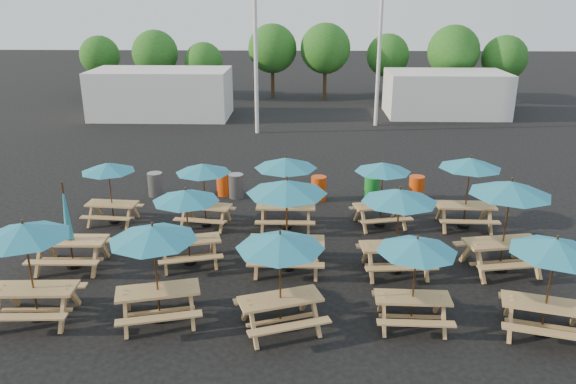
{
  "coord_description": "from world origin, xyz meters",
  "views": [
    {
      "loc": [
        0.48,
        -15.12,
        6.98
      ],
      "look_at": [
        0.0,
        1.5,
        1.1
      ],
      "focal_mm": 35.0,
      "sensor_mm": 36.0,
      "label": 1
    }
  ],
  "objects_px": {
    "picnic_unit_11": "(383,171)",
    "picnic_unit_12": "(555,253)",
    "picnic_unit_7": "(287,193)",
    "picnic_unit_14": "(470,168)",
    "picnic_unit_0": "(25,237)",
    "picnic_unit_3": "(153,239)",
    "waste_bin_5": "(416,188)",
    "picnic_unit_6": "(280,248)",
    "picnic_unit_13": "(510,194)",
    "picnic_unit_10": "(399,201)",
    "waste_bin_4": "(372,189)",
    "waste_bin_2": "(236,186)",
    "waste_bin_0": "(155,184)",
    "picnic_unit_4": "(186,200)",
    "picnic_unit_1": "(69,233)",
    "waste_bin_3": "(319,188)",
    "picnic_unit_2": "(108,171)",
    "picnic_unit_5": "(203,172)",
    "picnic_unit_9": "(417,251)",
    "picnic_unit_8": "(286,168)"
  },
  "relations": [
    {
      "from": "picnic_unit_14",
      "to": "picnic_unit_0",
      "type": "bearing_deg",
      "value": -151.48
    },
    {
      "from": "picnic_unit_1",
      "to": "picnic_unit_7",
      "type": "xyz_separation_m",
      "value": [
        5.78,
        0.05,
        1.17
      ]
    },
    {
      "from": "picnic_unit_13",
      "to": "picnic_unit_14",
      "type": "relative_size",
      "value": 1.1
    },
    {
      "from": "picnic_unit_5",
      "to": "waste_bin_3",
      "type": "relative_size",
      "value": 2.39
    },
    {
      "from": "picnic_unit_7",
      "to": "waste_bin_2",
      "type": "bearing_deg",
      "value": 110.91
    },
    {
      "from": "waste_bin_2",
      "to": "picnic_unit_10",
      "type": "bearing_deg",
      "value": -49.33
    },
    {
      "from": "picnic_unit_0",
      "to": "picnic_unit_8",
      "type": "distance_m",
      "value": 7.69
    },
    {
      "from": "picnic_unit_11",
      "to": "picnic_unit_13",
      "type": "bearing_deg",
      "value": -59.56
    },
    {
      "from": "picnic_unit_1",
      "to": "picnic_unit_7",
      "type": "relative_size",
      "value": 0.96
    },
    {
      "from": "picnic_unit_3",
      "to": "picnic_unit_7",
      "type": "height_order",
      "value": "picnic_unit_7"
    },
    {
      "from": "picnic_unit_6",
      "to": "waste_bin_5",
      "type": "distance_m",
      "value": 9.63
    },
    {
      "from": "picnic_unit_1",
      "to": "picnic_unit_10",
      "type": "xyz_separation_m",
      "value": [
        8.65,
        -0.04,
        1.01
      ]
    },
    {
      "from": "picnic_unit_5",
      "to": "waste_bin_5",
      "type": "bearing_deg",
      "value": 29.18
    },
    {
      "from": "picnic_unit_5",
      "to": "waste_bin_0",
      "type": "bearing_deg",
      "value": 139.01
    },
    {
      "from": "picnic_unit_4",
      "to": "waste_bin_3",
      "type": "xyz_separation_m",
      "value": [
        3.64,
        5.15,
        -1.41
      ]
    },
    {
      "from": "picnic_unit_1",
      "to": "picnic_unit_14",
      "type": "distance_m",
      "value": 11.74
    },
    {
      "from": "picnic_unit_11",
      "to": "waste_bin_5",
      "type": "distance_m",
      "value": 3.22
    },
    {
      "from": "picnic_unit_11",
      "to": "picnic_unit_12",
      "type": "relative_size",
      "value": 0.92
    },
    {
      "from": "picnic_unit_8",
      "to": "picnic_unit_14",
      "type": "height_order",
      "value": "picnic_unit_8"
    },
    {
      "from": "waste_bin_0",
      "to": "waste_bin_3",
      "type": "relative_size",
      "value": 1.0
    },
    {
      "from": "picnic_unit_14",
      "to": "waste_bin_2",
      "type": "xyz_separation_m",
      "value": [
        -7.51,
        2.54,
        -1.54
      ]
    },
    {
      "from": "picnic_unit_3",
      "to": "picnic_unit_10",
      "type": "xyz_separation_m",
      "value": [
        5.66,
        2.49,
        0.01
      ]
    },
    {
      "from": "picnic_unit_11",
      "to": "picnic_unit_14",
      "type": "distance_m",
      "value": 2.64
    },
    {
      "from": "picnic_unit_5",
      "to": "picnic_unit_11",
      "type": "distance_m",
      "value": 5.54
    },
    {
      "from": "waste_bin_3",
      "to": "picnic_unit_7",
      "type": "bearing_deg",
      "value": -100.21
    },
    {
      "from": "picnic_unit_13",
      "to": "waste_bin_0",
      "type": "distance_m",
      "value": 12.14
    },
    {
      "from": "picnic_unit_13",
      "to": "waste_bin_2",
      "type": "bearing_deg",
      "value": 134.38
    },
    {
      "from": "picnic_unit_2",
      "to": "picnic_unit_11",
      "type": "distance_m",
      "value": 8.56
    },
    {
      "from": "picnic_unit_8",
      "to": "picnic_unit_11",
      "type": "relative_size",
      "value": 1.1
    },
    {
      "from": "picnic_unit_9",
      "to": "waste_bin_3",
      "type": "relative_size",
      "value": 2.42
    },
    {
      "from": "picnic_unit_4",
      "to": "picnic_unit_11",
      "type": "height_order",
      "value": "picnic_unit_4"
    },
    {
      "from": "waste_bin_4",
      "to": "picnic_unit_4",
      "type": "bearing_deg",
      "value": -136.98
    },
    {
      "from": "waste_bin_4",
      "to": "waste_bin_0",
      "type": "bearing_deg",
      "value": 178.18
    },
    {
      "from": "picnic_unit_11",
      "to": "picnic_unit_14",
      "type": "xyz_separation_m",
      "value": [
        2.64,
        -0.06,
        0.16
      ]
    },
    {
      "from": "picnic_unit_3",
      "to": "waste_bin_5",
      "type": "distance_m",
      "value": 11.0
    },
    {
      "from": "picnic_unit_1",
      "to": "picnic_unit_6",
      "type": "height_order",
      "value": "picnic_unit_1"
    },
    {
      "from": "picnic_unit_11",
      "to": "picnic_unit_12",
      "type": "bearing_deg",
      "value": -78.1
    },
    {
      "from": "picnic_unit_14",
      "to": "picnic_unit_7",
      "type": "bearing_deg",
      "value": -149.6
    },
    {
      "from": "waste_bin_5",
      "to": "picnic_unit_10",
      "type": "bearing_deg",
      "value": -105.9
    },
    {
      "from": "picnic_unit_4",
      "to": "picnic_unit_12",
      "type": "relative_size",
      "value": 0.95
    },
    {
      "from": "picnic_unit_9",
      "to": "picnic_unit_1",
      "type": "bearing_deg",
      "value": 164.99
    },
    {
      "from": "picnic_unit_7",
      "to": "waste_bin_5",
      "type": "relative_size",
      "value": 2.91
    },
    {
      "from": "picnic_unit_10",
      "to": "waste_bin_4",
      "type": "relative_size",
      "value": 2.69
    },
    {
      "from": "picnic_unit_12",
      "to": "picnic_unit_7",
      "type": "bearing_deg",
      "value": 168.05
    },
    {
      "from": "picnic_unit_6",
      "to": "picnic_unit_7",
      "type": "height_order",
      "value": "picnic_unit_7"
    },
    {
      "from": "picnic_unit_0",
      "to": "picnic_unit_6",
      "type": "height_order",
      "value": "picnic_unit_0"
    },
    {
      "from": "picnic_unit_1",
      "to": "waste_bin_5",
      "type": "distance_m",
      "value": 11.68
    },
    {
      "from": "picnic_unit_9",
      "to": "picnic_unit_11",
      "type": "relative_size",
      "value": 1.0
    },
    {
      "from": "waste_bin_0",
      "to": "waste_bin_3",
      "type": "distance_m",
      "value": 5.94
    },
    {
      "from": "picnic_unit_9",
      "to": "picnic_unit_13",
      "type": "height_order",
      "value": "picnic_unit_13"
    }
  ]
}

